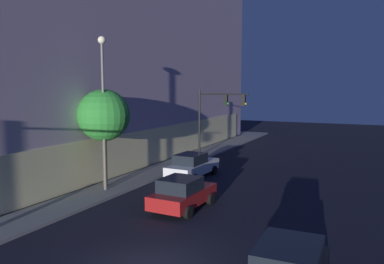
# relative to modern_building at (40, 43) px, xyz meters

# --- Properties ---
(modern_building) EXTENTS (39.45, 27.70, 20.91)m
(modern_building) POSITION_rel_modern_building_xyz_m (0.00, 0.00, 0.00)
(modern_building) COLOR #4C4C51
(modern_building) RESTS_ON ground
(traffic_light_far_corner) EXTENTS (0.36, 4.45, 5.78)m
(traffic_light_far_corner) POSITION_rel_modern_building_xyz_m (2.84, -17.15, -6.11)
(traffic_light_far_corner) COLOR black
(traffic_light_far_corner) RESTS_ON sidewalk_corner
(street_lamp_sidewalk) EXTENTS (0.44, 0.44, 8.79)m
(street_lamp_sidewalk) POSITION_rel_modern_building_xyz_m (-9.75, -15.16, -4.79)
(street_lamp_sidewalk) COLOR #565656
(street_lamp_sidewalk) RESTS_ON sidewalk_corner
(sidewalk_tree) EXTENTS (3.08, 3.08, 5.85)m
(sidewalk_tree) POSITION_rel_modern_building_xyz_m (-9.21, -14.74, -5.94)
(sidewalk_tree) COLOR #4F3D1E
(sidewalk_tree) RESTS_ON sidewalk_corner
(car_red) EXTENTS (4.07, 2.25, 1.63)m
(car_red) POSITION_rel_modern_building_xyz_m (-10.60, -20.65, -9.57)
(car_red) COLOR maroon
(car_red) RESTS_ON ground
(car_white) EXTENTS (4.84, 2.18, 1.67)m
(car_white) POSITION_rel_modern_building_xyz_m (-4.21, -18.13, -9.56)
(car_white) COLOR silver
(car_white) RESTS_ON ground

